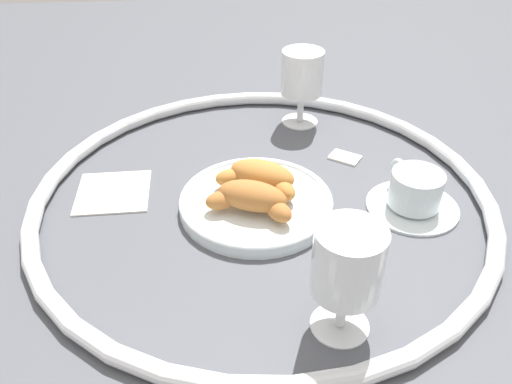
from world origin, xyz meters
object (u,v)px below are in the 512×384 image
object	(u,v)px
sugar_packet	(345,156)
coffee_cup_near	(414,193)
croissant_small	(252,198)
juice_glass_left	(347,267)
croissant_large	(259,177)
juice_glass_right	(302,76)
pastry_plate	(256,202)
folded_napkin	(113,191)

from	to	relation	value
sugar_packet	coffee_cup_near	bearing A→B (deg)	150.78
croissant_small	juice_glass_left	xyz separation A→B (m)	(-0.09, 0.20, 0.05)
croissant_large	coffee_cup_near	world-z (taller)	croissant_large
coffee_cup_near	sugar_packet	xyz separation A→B (m)	(0.07, -0.15, -0.02)
coffee_cup_near	juice_glass_right	world-z (taller)	juice_glass_right
pastry_plate	sugar_packet	world-z (taller)	pastry_plate
pastry_plate	croissant_small	world-z (taller)	croissant_small
juice_glass_left	juice_glass_right	bearing A→B (deg)	-93.18
croissant_small	juice_glass_right	size ratio (longest dim) A/B	0.91
croissant_small	coffee_cup_near	size ratio (longest dim) A/B	0.94
juice_glass_right	folded_napkin	bearing A→B (deg)	32.96
juice_glass_right	sugar_packet	size ratio (longest dim) A/B	2.80
croissant_large	juice_glass_right	size ratio (longest dim) A/B	0.88
pastry_plate	coffee_cup_near	distance (m)	0.23
croissant_small	folded_napkin	bearing A→B (deg)	-22.48
juice_glass_left	folded_napkin	xyz separation A→B (m)	(0.29, -0.29, -0.09)
folded_napkin	croissant_small	bearing A→B (deg)	157.52
sugar_packet	juice_glass_right	bearing A→B (deg)	-31.95
croissant_large	pastry_plate	bearing A→B (deg)	75.82
croissant_small	folded_napkin	world-z (taller)	croissant_small
coffee_cup_near	folded_napkin	size ratio (longest dim) A/B	1.24
folded_napkin	juice_glass_left	bearing A→B (deg)	135.83
croissant_small	folded_napkin	distance (m)	0.23
croissant_small	sugar_packet	xyz separation A→B (m)	(-0.17, -0.16, -0.04)
croissant_small	pastry_plate	bearing A→B (deg)	-106.24
juice_glass_left	coffee_cup_near	bearing A→B (deg)	-125.83
juice_glass_right	coffee_cup_near	bearing A→B (deg)	114.09
sugar_packet	folded_napkin	size ratio (longest dim) A/B	0.45
croissant_large	coffee_cup_near	bearing A→B (deg)	169.90
coffee_cup_near	juice_glass_left	xyz separation A→B (m)	(0.15, 0.21, 0.07)
coffee_cup_near	croissant_small	bearing A→B (deg)	3.08
juice_glass_left	sugar_packet	world-z (taller)	juice_glass_left
pastry_plate	juice_glass_right	xyz separation A→B (m)	(-0.11, -0.27, 0.08)
pastry_plate	coffee_cup_near	world-z (taller)	coffee_cup_near
croissant_small	juice_glass_left	world-z (taller)	juice_glass_left
juice_glass_right	folded_napkin	world-z (taller)	juice_glass_right
pastry_plate	juice_glass_right	size ratio (longest dim) A/B	1.62
croissant_large	coffee_cup_near	xyz separation A→B (m)	(-0.23, 0.04, -0.01)
pastry_plate	croissant_large	xyz separation A→B (m)	(-0.01, -0.02, 0.03)
juice_glass_left	sugar_packet	xyz separation A→B (m)	(-0.08, -0.36, -0.09)
juice_glass_left	pastry_plate	bearing A→B (deg)	-71.33
folded_napkin	coffee_cup_near	bearing A→B (deg)	170.70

